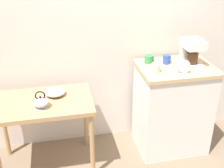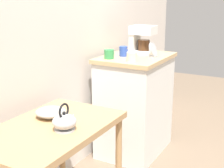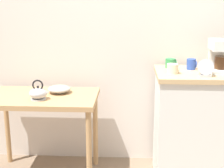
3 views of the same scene
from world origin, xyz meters
name	(u,v)px [view 1 (image 1 of 3)]	position (x,y,z in m)	size (l,w,h in m)	color
ground_plane	(116,154)	(0.00, 0.00, 0.00)	(8.00, 8.00, 0.00)	#7A6651
back_wall	(117,12)	(0.10, 0.42, 1.40)	(4.40, 0.10, 2.80)	silver
wooden_table	(43,110)	(-0.69, -0.01, 0.64)	(0.90, 0.57, 0.73)	tan
kitchen_counter	(172,108)	(0.61, 0.04, 0.47)	(0.73, 0.54, 0.94)	white
bowl_stoneware	(55,92)	(-0.57, 0.08, 0.77)	(0.19, 0.19, 0.06)	#9E998C
teakettle	(41,102)	(-0.69, -0.12, 0.79)	(0.17, 0.14, 0.16)	#B2B5BA
coffee_maker	(192,51)	(0.75, 0.05, 1.08)	(0.18, 0.22, 0.26)	white
mug_small_cream	(156,68)	(0.36, -0.04, 0.98)	(0.10, 0.09, 0.08)	beige
mug_tall_green	(149,59)	(0.37, 0.18, 0.98)	(0.09, 0.09, 0.08)	#338C4C
mug_blue	(167,59)	(0.54, 0.13, 0.98)	(0.08, 0.07, 0.09)	#2D4CAD
table_clock	(184,68)	(0.60, -0.13, 1.00)	(0.12, 0.06, 0.13)	#B2B5BA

